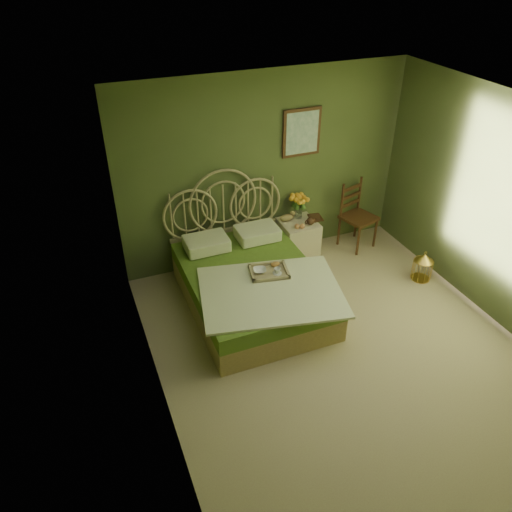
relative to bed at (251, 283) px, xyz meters
name	(u,v)px	position (x,y,z in m)	size (l,w,h in m)	color
floor	(342,351)	(0.63, -1.21, -0.31)	(4.50, 4.50, 0.00)	tan
ceiling	(371,126)	(0.63, -1.21, 2.29)	(4.50, 4.50, 0.00)	silver
wall_back	(266,169)	(0.63, 1.04, 0.99)	(4.00, 4.00, 0.00)	#536032
wall_left	(153,302)	(-1.37, -1.21, 0.99)	(4.50, 4.50, 0.00)	#536032
wall_right	(510,218)	(2.63, -1.21, 0.99)	(4.50, 4.50, 0.00)	#536032
wall_art	(302,133)	(1.13, 1.02, 1.44)	(0.54, 0.04, 0.64)	#36200E
bed	(251,283)	(0.00, 0.00, 0.00)	(1.81, 2.28, 1.41)	tan
nightstand	(298,234)	(1.03, 0.79, 0.04)	(0.50, 0.50, 0.98)	beige
chair	(356,210)	(1.97, 0.77, 0.24)	(0.55, 0.55, 0.99)	#36200E
birdcage	(423,267)	(2.33, -0.38, -0.12)	(0.26, 0.26, 0.39)	gold
book_lower	(310,219)	(1.21, 0.79, 0.25)	(0.17, 0.23, 0.02)	#381E0F
book_upper	(310,217)	(1.21, 0.79, 0.27)	(0.15, 0.20, 0.02)	#472819
cereal_bowl	(260,270)	(0.07, -0.13, 0.25)	(0.16, 0.16, 0.04)	white
coffee_cup	(277,271)	(0.25, -0.24, 0.27)	(0.08, 0.08, 0.07)	white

